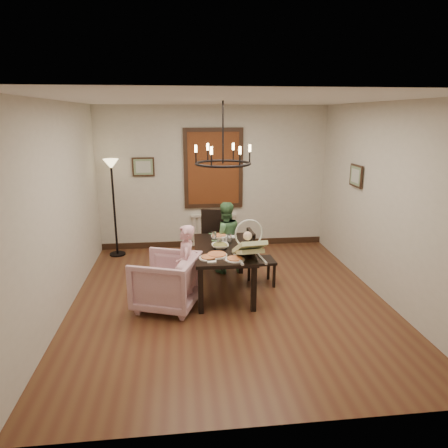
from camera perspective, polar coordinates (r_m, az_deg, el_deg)
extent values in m
cube|color=brown|center=(5.96, 0.67, -10.66)|extent=(4.50, 5.00, 0.01)
cube|color=white|center=(5.36, 0.77, 17.33)|extent=(4.50, 5.00, 0.01)
cube|color=beige|center=(7.94, -1.53, 6.54)|extent=(4.50, 0.01, 2.80)
cube|color=beige|center=(5.68, -22.44, 1.83)|extent=(0.01, 5.00, 2.80)
cube|color=beige|center=(6.19, 21.90, 2.91)|extent=(0.01, 5.00, 2.80)
cube|color=black|center=(5.97, -0.14, -3.59)|extent=(0.88, 1.52, 0.05)
cube|color=black|center=(5.45, -3.35, -9.53)|extent=(0.07, 0.07, 0.65)
cube|color=black|center=(6.72, -3.71, -4.61)|extent=(0.07, 0.07, 0.65)
cube|color=black|center=(5.51, 4.27, -9.25)|extent=(0.07, 0.07, 0.65)
cube|color=black|center=(6.77, 2.43, -4.43)|extent=(0.07, 0.07, 0.65)
imported|color=#DFABBC|center=(5.65, -8.25, -8.15)|extent=(1.06, 1.05, 0.76)
imported|color=#E8A4B1|center=(5.63, -5.46, -6.94)|extent=(0.24, 0.36, 0.97)
imported|color=#4B7E4D|center=(6.77, 0.13, -2.78)|extent=(0.55, 0.46, 1.01)
imported|color=white|center=(5.92, -0.56, -3.13)|extent=(0.31, 0.31, 0.08)
cylinder|color=tan|center=(5.60, -1.03, -4.43)|extent=(0.29, 0.29, 0.04)
cylinder|color=silver|center=(5.92, -0.68, -2.75)|extent=(0.07, 0.07, 0.15)
cube|color=brown|center=(7.87, -1.52, 7.93)|extent=(1.00, 0.03, 1.40)
cube|color=black|center=(7.88, -11.45, 8.01)|extent=(0.42, 0.03, 0.36)
cube|color=black|center=(6.92, 18.35, 6.56)|extent=(0.03, 0.42, 0.36)
torus|color=black|center=(5.69, -0.15, 8.64)|extent=(0.80, 0.80, 0.04)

